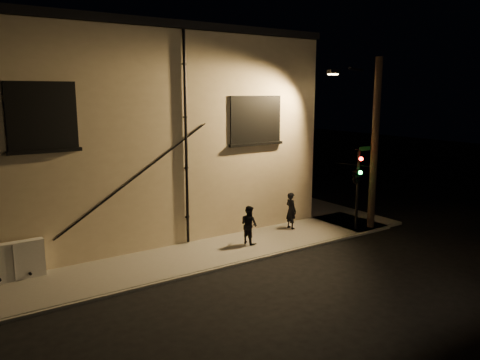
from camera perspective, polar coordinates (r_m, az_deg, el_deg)
ground at (r=17.92m, az=3.30°, el=-9.43°), size 90.00×90.00×0.00m
sidewalk at (r=21.99m, az=-1.11°, el=-5.41°), size 21.00×16.00×0.12m
building at (r=23.56m, az=-16.11°, el=6.01°), size 16.20×12.23×8.80m
utility_cabinet at (r=17.05m, az=-25.94°, el=-8.92°), size 1.92×0.32×1.26m
pedestrian_a at (r=21.05m, az=6.23°, el=-3.71°), size 0.40×0.60×1.65m
pedestrian_b at (r=18.89m, az=1.11°, el=-5.47°), size 0.69×0.83×1.56m
traffic_signal at (r=20.88m, az=14.06°, el=0.59°), size 1.39×2.18×3.69m
streetlamp_pole at (r=21.42m, az=15.87°, el=4.57°), size 2.04×1.40×7.64m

